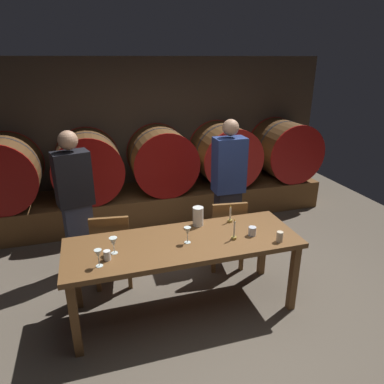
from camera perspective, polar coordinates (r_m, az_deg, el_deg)
The scene contains 22 objects.
ground_plane at distance 3.77m, azimuth 2.91°, elevation -18.24°, with size 7.52×7.52×0.00m, color brown.
back_wall at distance 5.83m, azimuth -6.48°, elevation 9.34°, with size 5.78×0.24×2.42m, color #473A2D.
barrel_shelf at distance 5.60m, azimuth -5.03°, elevation -1.64°, with size 5.20×0.90×0.45m, color brown.
wine_barrel_far_left at distance 5.40m, azimuth -28.52°, elevation 2.86°, with size 0.97×0.87×0.97m.
wine_barrel_left at distance 5.27m, azimuth -16.70°, elevation 4.19°, with size 0.97×0.87×0.97m.
wine_barrel_center at distance 5.38m, azimuth -5.01°, elevation 5.33°, with size 0.97×0.87×0.97m.
wine_barrel_right at distance 5.67m, azimuth 5.33°, elevation 6.16°, with size 0.97×0.87×0.97m.
wine_barrel_far_right at distance 6.15m, azimuth 14.93°, elevation 6.75°, with size 0.97×0.87×0.97m.
dining_table at distance 3.37m, azimuth -1.35°, elevation -9.20°, with size 2.22×0.77×0.77m.
chair_left at distance 3.90m, azimuth -13.00°, elevation -8.66°, with size 0.45×0.45×0.88m.
chair_right at distance 4.14m, azimuth 5.67°, elevation -6.33°, with size 0.45×0.45×0.88m.
guest_left at distance 4.11m, azimuth -18.49°, elevation -1.77°, with size 0.43×0.33×1.69m.
guest_right at distance 4.35m, azimuth 5.97°, elevation 0.81°, with size 0.38×0.24×1.73m.
candle_left at distance 3.35m, azimuth 6.92°, elevation -6.77°, with size 0.05×0.05×0.22m.
candle_right at distance 3.69m, azimuth 6.28°, elevation -4.14°, with size 0.05×0.05×0.20m.
pitcher at distance 3.58m, azimuth 0.99°, elevation -4.01°, with size 0.11×0.11×0.20m.
wine_glass_left at distance 3.00m, azimuth -15.15°, elevation -9.86°, with size 0.06×0.06×0.16m.
wine_glass_center at distance 3.16m, azimuth -12.77°, elevation -8.09°, with size 0.07×0.07×0.15m.
wine_glass_right at distance 3.25m, azimuth -0.75°, elevation -6.55°, with size 0.07×0.07×0.16m.
cup_left at distance 3.11m, azimuth -13.76°, elevation -10.06°, with size 0.06×0.06×0.09m, color white.
cup_center at distance 3.46m, azimuth 9.85°, elevation -6.35°, with size 0.08×0.08×0.09m, color silver.
cup_right at distance 3.40m, azimuth 14.19°, elevation -7.12°, with size 0.06×0.06×0.10m, color beige.
Camera 1 is at (-1.01, -2.73, 2.40)m, focal length 32.49 mm.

